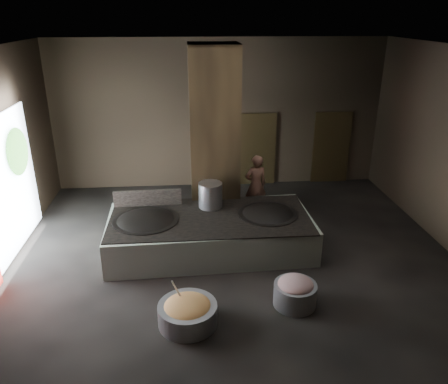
{
  "coord_description": "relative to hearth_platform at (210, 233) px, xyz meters",
  "views": [
    {
      "loc": [
        -0.95,
        -8.63,
        5.17
      ],
      "look_at": [
        -0.15,
        0.78,
        1.25
      ],
      "focal_mm": 35.0,
      "sensor_mm": 36.0,
      "label": 1
    }
  ],
  "objects": [
    {
      "name": "floor",
      "position": [
        0.51,
        -0.35,
        -0.45
      ],
      "size": [
        10.0,
        9.0,
        0.1
      ],
      "primitive_type": "cube",
      "color": "black",
      "rests_on": "ground"
    },
    {
      "name": "ceiling",
      "position": [
        0.51,
        -0.35,
        4.15
      ],
      "size": [
        10.0,
        9.0,
        0.1
      ],
      "primitive_type": "cube",
      "color": "black",
      "rests_on": "back_wall"
    },
    {
      "name": "back_wall",
      "position": [
        0.51,
        4.2,
        1.85
      ],
      "size": [
        10.0,
        0.1,
        4.5
      ],
      "primitive_type": "cube",
      "color": "black",
      "rests_on": "ground"
    },
    {
      "name": "front_wall",
      "position": [
        0.51,
        -4.9,
        1.85
      ],
      "size": [
        10.0,
        0.1,
        4.5
      ],
      "primitive_type": "cube",
      "color": "black",
      "rests_on": "ground"
    },
    {
      "name": "pillar",
      "position": [
        0.21,
        1.55,
        1.85
      ],
      "size": [
        1.2,
        1.2,
        4.5
      ],
      "primitive_type": "cube",
      "color": "black",
      "rests_on": "ground"
    },
    {
      "name": "hearth_platform",
      "position": [
        0.0,
        0.0,
        0.0
      ],
      "size": [
        4.7,
        2.37,
        0.81
      ],
      "primitive_type": "cube",
      "rotation": [
        0.0,
        0.0,
        0.03
      ],
      "color": "silver",
      "rests_on": "ground"
    },
    {
      "name": "platform_cap",
      "position": [
        0.0,
        0.0,
        0.41
      ],
      "size": [
        4.53,
        2.17,
        0.03
      ],
      "primitive_type": "cube",
      "color": "black",
      "rests_on": "hearth_platform"
    },
    {
      "name": "wok_left",
      "position": [
        -1.45,
        -0.05,
        0.35
      ],
      "size": [
        1.46,
        1.46,
        0.4
      ],
      "primitive_type": "ellipsoid",
      "color": "black",
      "rests_on": "hearth_platform"
    },
    {
      "name": "wok_left_rim",
      "position": [
        -1.45,
        -0.05,
        0.42
      ],
      "size": [
        1.49,
        1.49,
        0.05
      ],
      "primitive_type": "cylinder",
      "color": "black",
      "rests_on": "hearth_platform"
    },
    {
      "name": "wok_right",
      "position": [
        1.35,
        0.05,
        0.35
      ],
      "size": [
        1.36,
        1.36,
        0.38
      ],
      "primitive_type": "ellipsoid",
      "color": "black",
      "rests_on": "hearth_platform"
    },
    {
      "name": "wok_right_rim",
      "position": [
        1.35,
        0.05,
        0.42
      ],
      "size": [
        1.39,
        1.39,
        0.05
      ],
      "primitive_type": "cylinder",
      "color": "black",
      "rests_on": "hearth_platform"
    },
    {
      "name": "stock_pot",
      "position": [
        0.05,
        0.55,
        0.73
      ],
      "size": [
        0.56,
        0.56,
        0.6
      ],
      "primitive_type": "cylinder",
      "color": "#B6B9BE",
      "rests_on": "hearth_platform"
    },
    {
      "name": "splash_guard",
      "position": [
        -1.45,
        0.75,
        0.63
      ],
      "size": [
        1.61,
        0.12,
        0.4
      ],
      "primitive_type": "cube",
      "rotation": [
        0.0,
        0.0,
        0.03
      ],
      "color": "black",
      "rests_on": "hearth_platform"
    },
    {
      "name": "cook",
      "position": [
        1.34,
        1.86,
        0.43
      ],
      "size": [
        0.67,
        0.5,
        1.67
      ],
      "primitive_type": "imported",
      "rotation": [
        0.0,
        0.0,
        3.34
      ],
      "color": "#925D4A",
      "rests_on": "ground"
    },
    {
      "name": "veg_basin",
      "position": [
        -0.55,
        -2.63,
        -0.21
      ],
      "size": [
        1.13,
        1.13,
        0.39
      ],
      "primitive_type": "cylinder",
      "rotation": [
        0.0,
        0.0,
        -0.08
      ],
      "color": "gray",
      "rests_on": "ground"
    },
    {
      "name": "veg_fill",
      "position": [
        -0.55,
        -2.63,
        -0.05
      ],
      "size": [
        0.87,
        0.87,
        0.27
      ],
      "primitive_type": "ellipsoid",
      "color": "tan",
      "rests_on": "veg_basin"
    },
    {
      "name": "ladle",
      "position": [
        -0.7,
        -2.48,
        0.15
      ],
      "size": [
        0.23,
        0.38,
        0.75
      ],
      "primitive_type": "cylinder",
      "rotation": [
        0.49,
        0.0,
        -0.51
      ],
      "color": "#B6B9BE",
      "rests_on": "veg_basin"
    },
    {
      "name": "meat_basin",
      "position": [
        1.48,
        -2.26,
        -0.18
      ],
      "size": [
        0.94,
        0.94,
        0.44
      ],
      "primitive_type": "cylinder",
      "rotation": [
        0.0,
        0.0,
        -0.18
      ],
      "color": "gray",
      "rests_on": "ground"
    },
    {
      "name": "meat_fill",
      "position": [
        1.48,
        -2.26,
        0.05
      ],
      "size": [
        0.67,
        0.67,
        0.26
      ],
      "primitive_type": "ellipsoid",
      "color": "#A56368",
      "rests_on": "meat_basin"
    },
    {
      "name": "doorway_near",
      "position": [
        1.71,
        4.1,
        0.7
      ],
      "size": [
        1.18,
        0.08,
        2.38
      ],
      "primitive_type": "cube",
      "color": "black",
      "rests_on": "ground"
    },
    {
      "name": "doorway_near_glow",
      "position": [
        1.46,
        4.14,
        0.65
      ],
      "size": [
        0.78,
        0.04,
        1.84
      ],
      "primitive_type": "cube",
      "color": "#8C6647",
      "rests_on": "ground"
    },
    {
      "name": "doorway_far",
      "position": [
        4.11,
        4.1,
        0.7
      ],
      "size": [
        1.18,
        0.08,
        2.38
      ],
      "primitive_type": "cube",
      "color": "black",
      "rests_on": "ground"
    },
    {
      "name": "doorway_far_glow",
      "position": [
        4.13,
        4.24,
        0.65
      ],
      "size": [
        0.85,
        0.04,
        2.01
      ],
      "primitive_type": "cube",
      "color": "#8C6647",
      "rests_on": "ground"
    },
    {
      "name": "tree_silhouette",
      "position": [
        -4.34,
        0.95,
        1.8
      ],
      "size": [
        0.28,
        1.1,
        1.1
      ],
      "primitive_type": "ellipsoid",
      "color": "#194714",
      "rests_on": "left_opening"
    }
  ]
}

